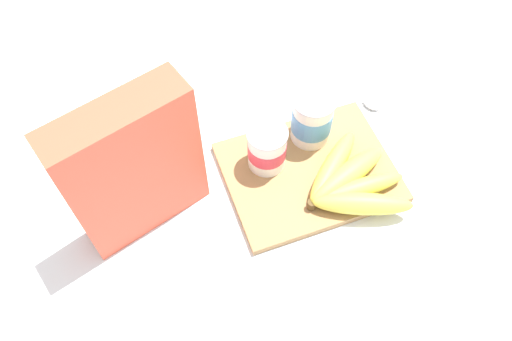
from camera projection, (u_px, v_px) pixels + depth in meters
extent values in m
plane|color=white|center=(309.00, 174.00, 0.89)|extent=(2.40, 2.40, 0.00)
cube|color=#A37A4C|center=(309.00, 172.00, 0.88)|extent=(0.28, 0.22, 0.01)
cube|color=#D85138|center=(133.00, 170.00, 0.74)|extent=(0.21, 0.12, 0.27)
cylinder|color=white|center=(267.00, 149.00, 0.85)|extent=(0.06, 0.06, 0.08)
cylinder|color=#DB384C|center=(267.00, 149.00, 0.85)|extent=(0.07, 0.07, 0.03)
cylinder|color=silver|center=(267.00, 134.00, 0.82)|extent=(0.07, 0.07, 0.00)
cylinder|color=white|center=(312.00, 119.00, 0.88)|extent=(0.07, 0.07, 0.09)
cylinder|color=#5193D1|center=(312.00, 119.00, 0.88)|extent=(0.07, 0.07, 0.05)
cylinder|color=silver|center=(315.00, 101.00, 0.84)|extent=(0.07, 0.07, 0.00)
ellipsoid|color=#DDD249|center=(363.00, 204.00, 0.82)|extent=(0.16, 0.10, 0.04)
ellipsoid|color=#DDD249|center=(358.00, 189.00, 0.84)|extent=(0.16, 0.04, 0.03)
ellipsoid|color=#DDD249|center=(348.00, 175.00, 0.85)|extent=(0.17, 0.09, 0.04)
ellipsoid|color=#DDD249|center=(333.00, 166.00, 0.86)|extent=(0.14, 0.13, 0.04)
cylinder|color=brown|center=(311.00, 205.00, 0.83)|extent=(0.01, 0.01, 0.02)
cylinder|color=silver|center=(397.00, 122.00, 0.95)|extent=(0.05, 0.10, 0.01)
ellipsoid|color=silver|center=(372.00, 104.00, 0.97)|extent=(0.04, 0.04, 0.01)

